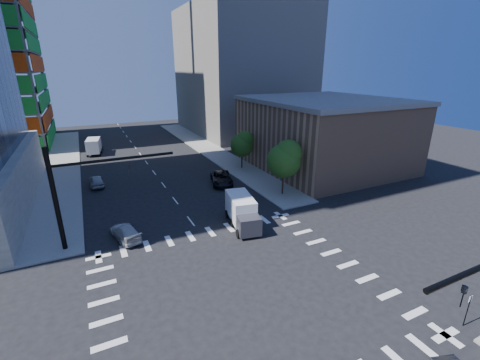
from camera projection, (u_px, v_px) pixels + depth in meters
ground at (242, 289)px, 22.92m from camera, size 160.00×160.00×0.00m
road_markings at (242, 289)px, 22.91m from camera, size 20.00×20.00×0.01m
sidewalk_ne at (208, 149)px, 61.97m from camera, size 5.00×60.00×0.15m
sidewalk_nw at (63, 165)px, 51.64m from camera, size 5.00×60.00×0.15m
commercial_building at (323, 133)px, 50.13m from camera, size 20.50×22.50×10.60m
bg_building_ne at (241, 72)px, 76.05m from camera, size 24.00×30.00×28.00m
signal_mast_nw at (74, 188)px, 26.71m from camera, size 10.20×0.40×9.00m
tree_south at (285, 158)px, 38.36m from camera, size 4.16×4.16×6.82m
tree_north at (243, 144)px, 48.89m from camera, size 3.54×3.52×5.78m
no_parking_sign at (468, 307)px, 19.25m from camera, size 0.30×0.06×2.20m
car_nb_far at (222, 178)px, 43.46m from camera, size 4.04×6.17×1.58m
car_sb_near at (125, 232)px, 29.52m from camera, size 2.78×4.82×1.31m
car_sb_mid at (97, 181)px, 42.64m from camera, size 1.80×4.31×1.46m
box_truck_near at (243, 215)px, 31.61m from camera, size 3.34×5.86×2.90m
box_truck_far at (95, 147)px, 58.69m from camera, size 3.13×5.76×2.87m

